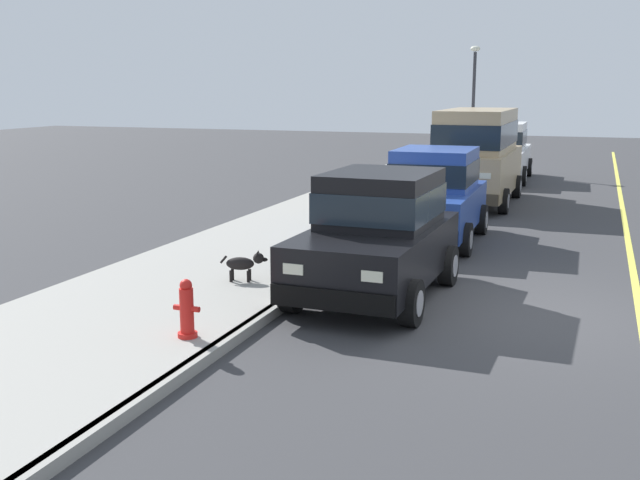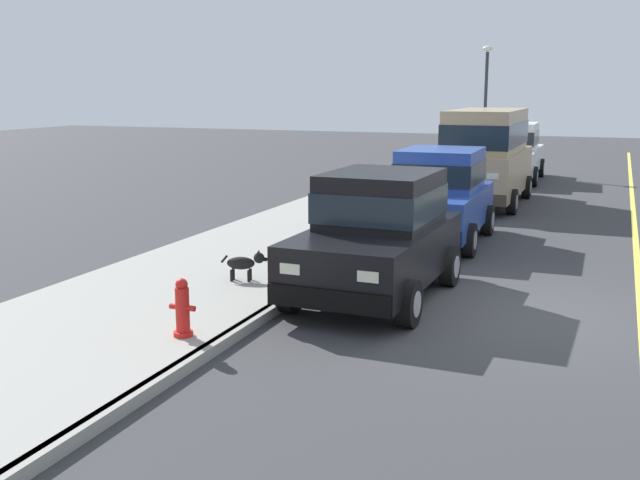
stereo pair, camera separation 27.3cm
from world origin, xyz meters
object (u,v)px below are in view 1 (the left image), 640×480
(car_blue_hatchback, at_px, (433,194))
(car_tan_van, at_px, (476,152))
(street_lamp, at_px, (474,92))
(car_white_sedan, at_px, (499,151))
(fire_hydrant, at_px, (187,310))
(car_black_hatchback, at_px, (378,233))
(dog_black, at_px, (244,263))

(car_blue_hatchback, relative_size, car_tan_van, 0.78)
(car_blue_hatchback, distance_m, street_lamp, 13.75)
(car_white_sedan, distance_m, street_lamp, 3.42)
(fire_hydrant, bearing_deg, street_lamp, 89.73)
(car_black_hatchback, height_order, car_blue_hatchback, same)
(dog_black, distance_m, fire_hydrant, 2.74)
(car_black_hatchback, relative_size, street_lamp, 0.87)
(car_tan_van, xyz_separation_m, car_white_sedan, (-0.06, 5.62, -0.41))
(car_tan_van, relative_size, car_white_sedan, 1.06)
(car_blue_hatchback, relative_size, dog_black, 5.16)
(car_black_hatchback, bearing_deg, street_lamp, 94.53)
(fire_hydrant, bearing_deg, car_blue_hatchback, 79.11)
(car_tan_van, bearing_deg, fire_hydrant, -96.55)
(car_black_hatchback, height_order, street_lamp, street_lamp)
(car_blue_hatchback, xyz_separation_m, car_white_sedan, (-0.02, 11.05, 0.01))
(car_blue_hatchback, bearing_deg, car_black_hatchback, -88.92)
(street_lamp, bearing_deg, car_black_hatchback, -85.47)
(fire_hydrant, distance_m, street_lamp, 21.18)
(dog_black, bearing_deg, street_lamp, 88.08)
(dog_black, distance_m, street_lamp, 18.53)
(car_white_sedan, height_order, street_lamp, street_lamp)
(car_blue_hatchback, relative_size, fire_hydrant, 5.27)
(car_tan_van, relative_size, street_lamp, 1.11)
(fire_hydrant, height_order, street_lamp, street_lamp)
(car_black_hatchback, distance_m, car_tan_van, 9.90)
(fire_hydrant, relative_size, street_lamp, 0.16)
(car_white_sedan, bearing_deg, street_lamp, 117.90)
(car_black_hatchback, relative_size, car_blue_hatchback, 1.01)
(street_lamp, bearing_deg, car_blue_hatchback, -84.34)
(dog_black, xyz_separation_m, street_lamp, (0.62, 18.36, 2.48))
(car_tan_van, xyz_separation_m, fire_hydrant, (-1.48, -12.93, -0.92))
(dog_black, relative_size, fire_hydrant, 1.02)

